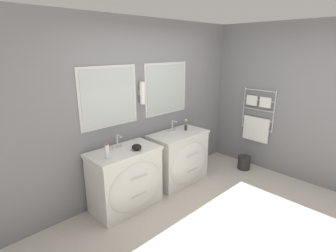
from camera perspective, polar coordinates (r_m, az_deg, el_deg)
The scene contains 11 objects.
ground_plane at distance 3.59m, azimuth 13.83°, elevation -21.26°, with size 16.00×16.00×0.00m, color #BCB5A8.
wall_back at distance 4.05m, azimuth -5.32°, elevation 4.21°, with size 5.53×0.16×2.60m.
wall_right at distance 5.04m, azimuth 19.91°, elevation 5.55°, with size 0.13×3.48×2.60m.
vanity_left at distance 3.73m, azimuth -9.00°, elevation -11.33°, with size 0.97×0.60×0.86m.
vanity_right at distance 4.36m, azimuth 2.53°, elevation -6.85°, with size 0.97×0.60×0.86m.
faucet_left at distance 3.65m, azimuth -10.86°, elevation -3.32°, with size 0.17×0.12×0.19m.
faucet_right at distance 4.29m, azimuth 1.03°, elevation 0.02°, with size 0.17×0.12×0.19m.
toiletry_bottle at distance 3.33m, azimuth -13.14°, elevation -5.40°, with size 0.05×0.05×0.20m.
amenity_bowl at distance 3.55m, azimuth -6.85°, elevation -4.58°, with size 0.13×0.13×0.08m.
flower_vase at distance 4.36m, azimuth 3.91°, elevation 0.11°, with size 0.05×0.05×0.19m.
waste_bin at distance 5.13m, azimuth 16.19°, elevation -7.58°, with size 0.23×0.23×0.25m.
Camera 1 is at (-2.48, -1.40, 2.17)m, focal length 28.00 mm.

